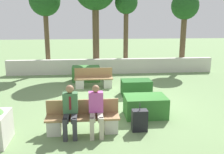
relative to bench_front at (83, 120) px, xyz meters
The scene contains 13 objects.
ground_plane 2.57m from the bench_front, 54.77° to the left, with size 60.00×60.00×0.00m, color #6B8956.
perimeter_wall 7.50m from the bench_front, 78.68° to the left, with size 11.41×0.30×0.82m.
bench_front is the anchor object (origin of this frame).
bench_left_side 4.49m from the bench_front, 84.96° to the left, with size 1.69×0.49×0.85m.
person_seated_man 0.52m from the bench_front, 155.45° to the right, with size 0.38×0.64×1.32m.
person_seated_woman 0.54m from the bench_front, 21.93° to the right, with size 0.38×0.64×1.31m.
hedge_block_near_left 2.15m from the bench_front, 26.61° to the left, with size 1.28×0.90×0.64m.
hedge_block_near_right 5.67m from the bench_front, 89.52° to the left, with size 1.32×0.69×0.74m.
hedge_block_mid_left 3.80m from the bench_front, 57.21° to the left, with size 1.17×0.73×0.61m.
suitcase 1.53m from the bench_front, ahead, with size 0.42×0.26×0.79m.
tree_leftmost 8.98m from the bench_front, 104.71° to the left, with size 1.67×1.67×4.79m.
tree_center_right 9.12m from the bench_front, 73.86° to the left, with size 1.28×1.28×4.53m.
tree_rightmost 10.38m from the bench_front, 54.45° to the left, with size 1.57×1.57×4.50m.
Camera 1 is at (-1.28, -8.37, 2.97)m, focal length 40.00 mm.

